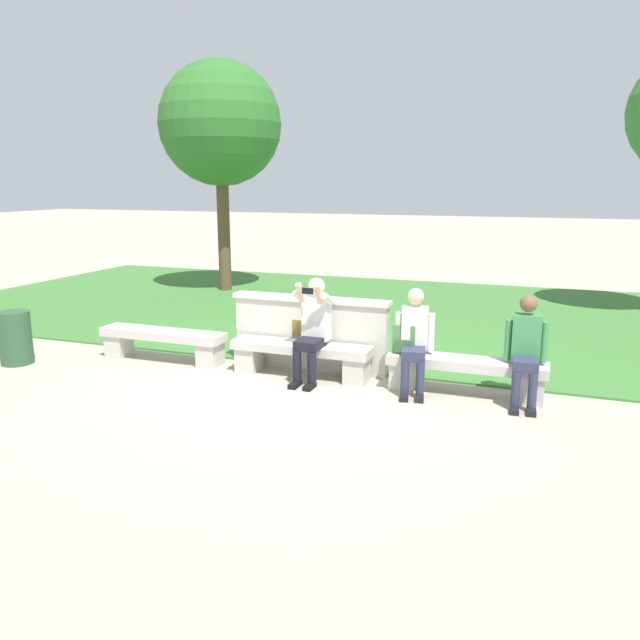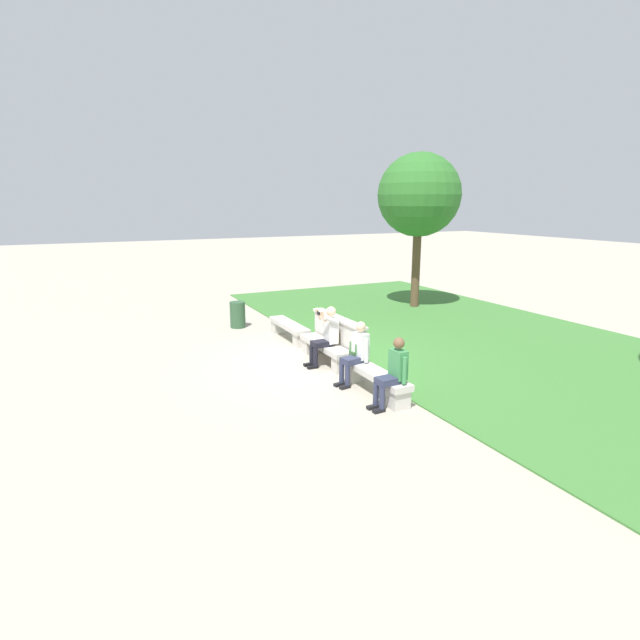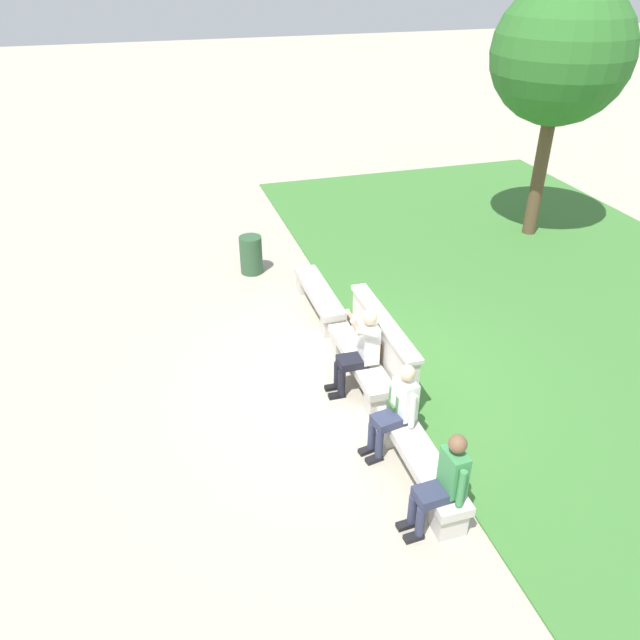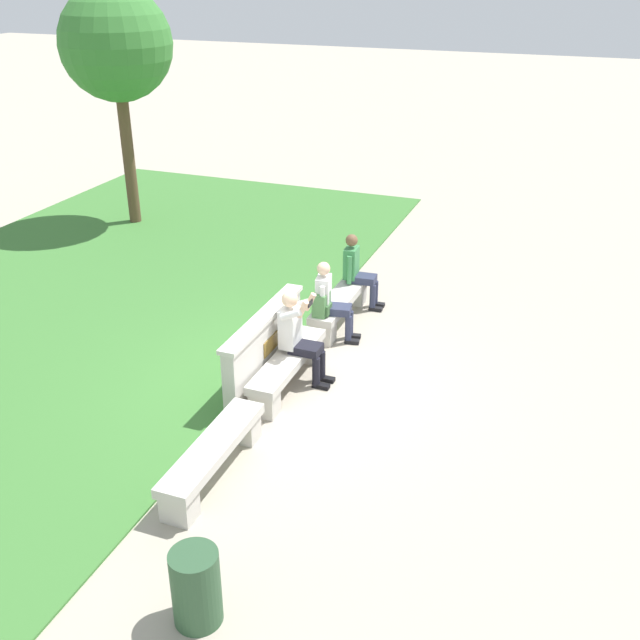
# 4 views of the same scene
# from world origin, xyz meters

# --- Properties ---
(ground_plane) EXTENTS (80.00, 80.00, 0.00)m
(ground_plane) POSITION_xyz_m (0.00, 0.00, 0.00)
(ground_plane) COLOR #A89E8C
(grass_strip) EXTENTS (18.15, 8.00, 0.03)m
(grass_strip) POSITION_xyz_m (0.00, 4.38, 0.01)
(grass_strip) COLOR #3D7533
(grass_strip) RESTS_ON ground
(bench_main) EXTENTS (1.89, 0.40, 0.45)m
(bench_main) POSITION_xyz_m (-2.13, 0.00, 0.30)
(bench_main) COLOR beige
(bench_main) RESTS_ON ground
(bench_near) EXTENTS (1.89, 0.40, 0.45)m
(bench_near) POSITION_xyz_m (0.00, 0.00, 0.30)
(bench_near) COLOR beige
(bench_near) RESTS_ON ground
(bench_mid) EXTENTS (1.89, 0.40, 0.45)m
(bench_mid) POSITION_xyz_m (2.13, 0.00, 0.30)
(bench_mid) COLOR beige
(bench_mid) RESTS_ON ground
(backrest_wall_with_plaque) EXTENTS (2.21, 0.24, 1.01)m
(backrest_wall_with_plaque) POSITION_xyz_m (0.00, 0.34, 0.52)
(backrest_wall_with_plaque) COLOR beige
(backrest_wall_with_plaque) RESTS_ON ground
(person_photographer) EXTENTS (0.48, 0.73, 1.32)m
(person_photographer) POSITION_xyz_m (0.20, -0.08, 0.74)
(person_photographer) COLOR black
(person_photographer) RESTS_ON ground
(person_distant) EXTENTS (0.47, 0.71, 1.26)m
(person_distant) POSITION_xyz_m (1.51, -0.07, 0.67)
(person_distant) COLOR black
(person_distant) RESTS_ON ground
(person_companion) EXTENTS (0.48, 0.69, 1.26)m
(person_companion) POSITION_xyz_m (2.80, -0.07, 0.67)
(person_companion) COLOR black
(person_companion) RESTS_ON ground
(backpack) EXTENTS (0.28, 0.24, 0.43)m
(backpack) POSITION_xyz_m (1.38, 0.02, 0.63)
(backpack) COLOR #4C7F47
(backpack) RESTS_ON bench_mid
(tree_behind_wall) EXTENTS (2.74, 2.74, 5.15)m
(tree_behind_wall) POSITION_xyz_m (-4.12, 5.51, 3.75)
(tree_behind_wall) COLOR brown
(tree_behind_wall) RESTS_ON ground
(trash_bin) EXTENTS (0.44, 0.44, 0.75)m
(trash_bin) POSITION_xyz_m (-4.00, -0.83, 0.38)
(trash_bin) COLOR #2D5133
(trash_bin) RESTS_ON ground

